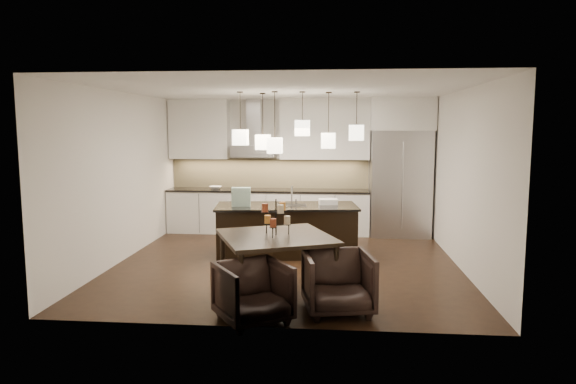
# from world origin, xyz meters

# --- Properties ---
(floor) EXTENTS (5.50, 5.50, 0.02)m
(floor) POSITION_xyz_m (0.00, 0.00, -0.01)
(floor) COLOR black
(floor) RESTS_ON ground
(ceiling) EXTENTS (5.50, 5.50, 0.02)m
(ceiling) POSITION_xyz_m (0.00, 0.00, 2.81)
(ceiling) COLOR white
(ceiling) RESTS_ON wall_back
(wall_back) EXTENTS (5.50, 0.02, 2.80)m
(wall_back) POSITION_xyz_m (0.00, 2.76, 1.40)
(wall_back) COLOR silver
(wall_back) RESTS_ON ground
(wall_front) EXTENTS (5.50, 0.02, 2.80)m
(wall_front) POSITION_xyz_m (0.00, -2.76, 1.40)
(wall_front) COLOR silver
(wall_front) RESTS_ON ground
(wall_left) EXTENTS (0.02, 5.50, 2.80)m
(wall_left) POSITION_xyz_m (-2.76, 0.00, 1.40)
(wall_left) COLOR silver
(wall_left) RESTS_ON ground
(wall_right) EXTENTS (0.02, 5.50, 2.80)m
(wall_right) POSITION_xyz_m (2.76, 0.00, 1.40)
(wall_right) COLOR silver
(wall_right) RESTS_ON ground
(refrigerator) EXTENTS (1.20, 0.72, 2.15)m
(refrigerator) POSITION_xyz_m (2.10, 2.38, 1.07)
(refrigerator) COLOR #B7B7BA
(refrigerator) RESTS_ON floor
(fridge_panel) EXTENTS (1.26, 0.72, 0.65)m
(fridge_panel) POSITION_xyz_m (2.10, 2.38, 2.47)
(fridge_panel) COLOR silver
(fridge_panel) RESTS_ON refrigerator
(lower_cabinets) EXTENTS (4.21, 0.62, 0.88)m
(lower_cabinets) POSITION_xyz_m (-0.62, 2.43, 0.44)
(lower_cabinets) COLOR silver
(lower_cabinets) RESTS_ON floor
(countertop) EXTENTS (4.21, 0.66, 0.04)m
(countertop) POSITION_xyz_m (-0.62, 2.43, 0.90)
(countertop) COLOR black
(countertop) RESTS_ON lower_cabinets
(backsplash) EXTENTS (4.21, 0.02, 0.63)m
(backsplash) POSITION_xyz_m (-0.62, 2.73, 1.24)
(backsplash) COLOR tan
(backsplash) RESTS_ON countertop
(upper_cab_left) EXTENTS (1.25, 0.35, 1.25)m
(upper_cab_left) POSITION_xyz_m (-2.10, 2.57, 2.17)
(upper_cab_left) COLOR silver
(upper_cab_left) RESTS_ON wall_back
(upper_cab_right) EXTENTS (1.85, 0.35, 1.25)m
(upper_cab_right) POSITION_xyz_m (0.55, 2.57, 2.17)
(upper_cab_right) COLOR silver
(upper_cab_right) RESTS_ON wall_back
(hood_canopy) EXTENTS (0.90, 0.52, 0.24)m
(hood_canopy) POSITION_xyz_m (-0.93, 2.48, 1.72)
(hood_canopy) COLOR #B7B7BA
(hood_canopy) RESTS_ON wall_back
(hood_chimney) EXTENTS (0.30, 0.28, 0.96)m
(hood_chimney) POSITION_xyz_m (-0.93, 2.59, 2.32)
(hood_chimney) COLOR #B7B7BA
(hood_chimney) RESTS_ON hood_canopy
(fruit_bowl) EXTENTS (0.26, 0.26, 0.06)m
(fruit_bowl) POSITION_xyz_m (-1.73, 2.38, 0.95)
(fruit_bowl) COLOR silver
(fruit_bowl) RESTS_ON countertop
(island_body) EXTENTS (2.45, 1.21, 0.83)m
(island_body) POSITION_xyz_m (-0.06, 0.60, 0.42)
(island_body) COLOR black
(island_body) RESTS_ON floor
(island_top) EXTENTS (2.54, 1.30, 0.04)m
(island_top) POSITION_xyz_m (-0.06, 0.60, 0.85)
(island_top) COLOR black
(island_top) RESTS_ON island_body
(faucet) EXTENTS (0.12, 0.24, 0.36)m
(faucet) POSITION_xyz_m (0.02, 0.70, 1.05)
(faucet) COLOR silver
(faucet) RESTS_ON island_top
(tote_bag) EXTENTS (0.34, 0.21, 0.32)m
(tote_bag) POSITION_xyz_m (-0.83, 0.43, 1.03)
(tote_bag) COLOR #235833
(tote_bag) RESTS_ON island_top
(food_container) EXTENTS (0.35, 0.26, 0.09)m
(food_container) POSITION_xyz_m (0.66, 0.77, 0.91)
(food_container) COLOR silver
(food_container) RESTS_ON island_top
(dining_table) EXTENTS (1.77, 1.77, 0.81)m
(dining_table) POSITION_xyz_m (0.01, -1.65, 0.41)
(dining_table) COLOR black
(dining_table) RESTS_ON floor
(candelabra) EXTENTS (0.51, 0.51, 0.48)m
(candelabra) POSITION_xyz_m (0.01, -1.65, 1.05)
(candelabra) COLOR black
(candelabra) RESTS_ON dining_table
(candle_a) EXTENTS (0.11, 0.11, 0.11)m
(candle_a) POSITION_xyz_m (0.15, -1.59, 1.01)
(candle_a) COLOR beige
(candle_a) RESTS_ON candelabra
(candle_b) EXTENTS (0.11, 0.11, 0.11)m
(candle_b) POSITION_xyz_m (-0.11, -1.56, 1.01)
(candle_b) COLOR orange
(candle_b) RESTS_ON candelabra
(candle_c) EXTENTS (0.11, 0.11, 0.11)m
(candle_c) POSITION_xyz_m (-0.01, -1.80, 1.01)
(candle_c) COLOR brown
(candle_c) RESTS_ON candelabra
(candle_d) EXTENTS (0.11, 0.11, 0.11)m
(candle_d) POSITION_xyz_m (0.08, -1.52, 1.18)
(candle_d) COLOR orange
(candle_d) RESTS_ON candelabra
(candle_e) EXTENTS (0.11, 0.11, 0.11)m
(candle_e) POSITION_xyz_m (-0.13, -1.69, 1.18)
(candle_e) COLOR brown
(candle_e) RESTS_ON candelabra
(candle_f) EXTENTS (0.11, 0.11, 0.11)m
(candle_f) POSITION_xyz_m (0.08, -1.77, 1.18)
(candle_f) COLOR beige
(candle_f) RESTS_ON candelabra
(armchair_left) EXTENTS (1.04, 1.05, 0.69)m
(armchair_left) POSITION_xyz_m (-0.14, -2.60, 0.35)
(armchair_left) COLOR black
(armchair_left) RESTS_ON floor
(armchair_right) EXTENTS (0.93, 0.94, 0.74)m
(armchair_right) POSITION_xyz_m (0.82, -2.20, 0.37)
(armchair_right) COLOR black
(armchair_right) RESTS_ON floor
(pendant_a) EXTENTS (0.24, 0.24, 0.26)m
(pendant_a) POSITION_xyz_m (-0.81, 0.34, 2.04)
(pendant_a) COLOR white
(pendant_a) RESTS_ON ceiling
(pendant_b) EXTENTS (0.24, 0.24, 0.26)m
(pendant_b) POSITION_xyz_m (-0.49, 0.72, 1.96)
(pendant_b) COLOR white
(pendant_b) RESTS_ON ceiling
(pendant_c) EXTENTS (0.24, 0.24, 0.26)m
(pendant_c) POSITION_xyz_m (0.22, 0.42, 2.20)
(pendant_c) COLOR white
(pendant_c) RESTS_ON ceiling
(pendant_d) EXTENTS (0.24, 0.24, 0.26)m
(pendant_d) POSITION_xyz_m (0.65, 0.59, 1.99)
(pendant_d) COLOR white
(pendant_d) RESTS_ON ceiling
(pendant_e) EXTENTS (0.24, 0.24, 0.26)m
(pendant_e) POSITION_xyz_m (1.12, 0.52, 2.12)
(pendant_e) COLOR white
(pendant_e) RESTS_ON ceiling
(pendant_f) EXTENTS (0.24, 0.24, 0.26)m
(pendant_f) POSITION_xyz_m (-0.23, 0.32, 1.91)
(pendant_f) COLOR white
(pendant_f) RESTS_ON ceiling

